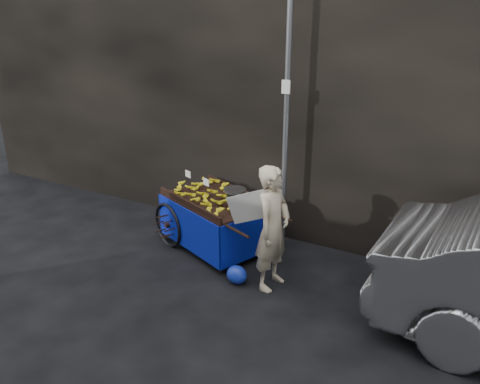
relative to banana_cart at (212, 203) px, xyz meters
The scene contains 6 objects.
ground 1.23m from the banana_cart, 52.47° to the right, with size 80.00×80.00×0.00m, color black.
building_wall 2.74m from the banana_cart, 60.61° to the left, with size 13.50×2.00×5.00m.
street_pole 1.67m from the banana_cart, 28.29° to the left, with size 0.12×0.10×4.00m.
banana_cart is the anchor object (origin of this frame).
vendor 1.37m from the banana_cart, 24.35° to the right, with size 0.77×0.62×1.63m.
plastic_bag 1.26m from the banana_cart, 41.90° to the right, with size 0.28×0.22×0.25m, color #182FB5.
Camera 1 is at (2.83, -4.56, 3.33)m, focal length 35.00 mm.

